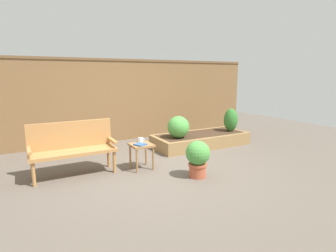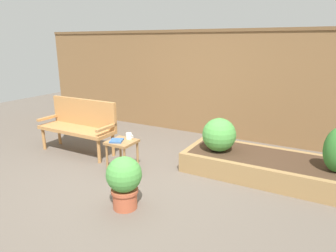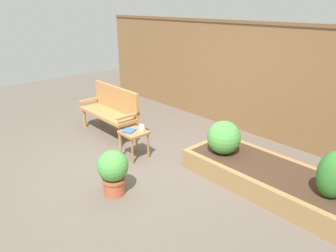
# 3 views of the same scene
# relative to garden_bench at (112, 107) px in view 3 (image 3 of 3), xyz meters

# --- Properties ---
(ground_plane) EXTENTS (14.00, 14.00, 0.00)m
(ground_plane) POSITION_rel_garden_bench_xyz_m (1.47, -0.52, -0.54)
(ground_plane) COLOR #60564C
(fence_back) EXTENTS (8.40, 0.14, 2.16)m
(fence_back) POSITION_rel_garden_bench_xyz_m (1.47, 2.08, 0.55)
(fence_back) COLOR brown
(fence_back) RESTS_ON ground_plane
(garden_bench) EXTENTS (1.44, 0.48, 0.94)m
(garden_bench) POSITION_rel_garden_bench_xyz_m (0.00, 0.00, 0.00)
(garden_bench) COLOR #B77F47
(garden_bench) RESTS_ON ground_plane
(side_table) EXTENTS (0.40, 0.40, 0.48)m
(side_table) POSITION_rel_garden_bench_xyz_m (1.18, -0.33, -0.15)
(side_table) COLOR #9E7042
(side_table) RESTS_ON ground_plane
(cup_on_table) EXTENTS (0.13, 0.09, 0.09)m
(cup_on_table) POSITION_rel_garden_bench_xyz_m (1.22, -0.19, -0.02)
(cup_on_table) COLOR white
(cup_on_table) RESTS_ON side_table
(book_on_table) EXTENTS (0.24, 0.25, 0.03)m
(book_on_table) POSITION_rel_garden_bench_xyz_m (1.13, -0.39, -0.05)
(book_on_table) COLOR #38609E
(book_on_table) RESTS_ON side_table
(potted_boxwood) EXTENTS (0.42, 0.42, 0.64)m
(potted_boxwood) POSITION_rel_garden_bench_xyz_m (1.86, -1.18, -0.18)
(potted_boxwood) COLOR #B75638
(potted_boxwood) RESTS_ON ground_plane
(raised_planter_bed) EXTENTS (2.40, 1.00, 0.30)m
(raised_planter_bed) POSITION_rel_garden_bench_xyz_m (3.15, 0.54, -0.39)
(raised_planter_bed) COLOR #997547
(raised_planter_bed) RESTS_ON ground_plane
(shrub_near_bench) EXTENTS (0.51, 0.51, 0.51)m
(shrub_near_bench) POSITION_rel_garden_bench_xyz_m (2.44, 0.44, 0.01)
(shrub_near_bench) COLOR brown
(shrub_near_bench) RESTS_ON raised_planter_bed
(shrub_far_corner) EXTENTS (0.36, 0.36, 0.60)m
(shrub_far_corner) POSITION_rel_garden_bench_xyz_m (4.03, 0.44, 0.05)
(shrub_far_corner) COLOR brown
(shrub_far_corner) RESTS_ON raised_planter_bed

